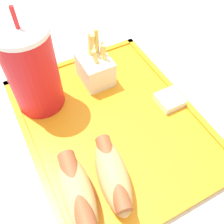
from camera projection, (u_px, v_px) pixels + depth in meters
The scene contains 8 objects.
ground_plane at pixel (112, 217), 1.12m from camera, with size 8.00×8.00×0.00m, color #4C4742.
dining_table at pixel (113, 182), 0.82m from camera, with size 1.09×1.07×0.76m.
food_tray at pixel (112, 123), 0.49m from camera, with size 0.39×0.31×0.01m.
soda_cup at pixel (32, 70), 0.45m from camera, with size 0.09×0.09×0.20m.
hot_dog_far at pixel (77, 192), 0.38m from camera, with size 0.13×0.06×0.05m.
hot_dog_near at pixel (113, 174), 0.39m from camera, with size 0.14×0.07×0.05m.
fries_carton at pixel (97, 67), 0.53m from camera, with size 0.07×0.06×0.11m.
sauce_cup_mayo at pixel (170, 100), 0.51m from camera, with size 0.05×0.05×0.02m.
Camera 1 is at (-0.28, 0.15, 1.17)m, focal length 42.00 mm.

